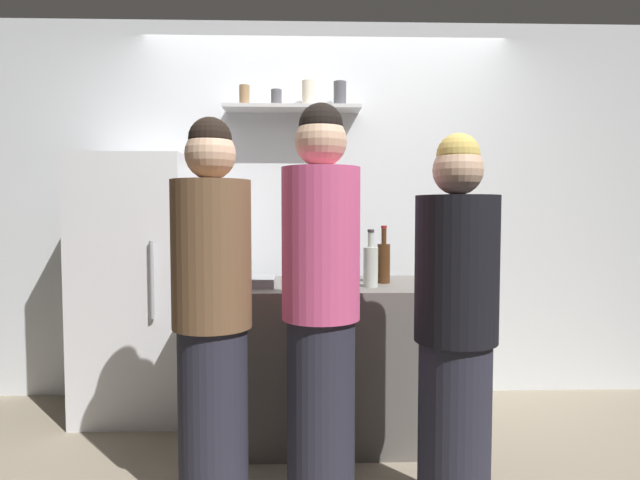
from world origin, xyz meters
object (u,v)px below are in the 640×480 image
(wine_bottle_green_glass, at_px, (344,264))
(person_pink_top, at_px, (321,307))
(utensil_holder, at_px, (239,270))
(wine_bottle_dark_glass, at_px, (348,258))
(wine_bottle_amber_glass, at_px, (384,261))
(person_brown_jacket, at_px, (212,317))
(water_bottle_plastic, at_px, (335,265))
(refrigerator, at_px, (137,286))
(baking_pan, at_px, (244,282))
(person_blonde, at_px, (456,333))
(wine_bottle_pale_glass, at_px, (371,265))

(wine_bottle_green_glass, xyz_separation_m, person_pink_top, (-0.16, -0.75, -0.11))
(utensil_holder, height_order, wine_bottle_dark_glass, wine_bottle_dark_glass)
(wine_bottle_amber_glass, xyz_separation_m, person_brown_jacket, (-0.85, -0.75, -0.17))
(water_bottle_plastic, relative_size, person_brown_jacket, 0.15)
(water_bottle_plastic, bearing_deg, refrigerator, 158.87)
(person_brown_jacket, bearing_deg, baking_pan, -163.98)
(wine_bottle_green_glass, bearing_deg, baking_pan, -167.49)
(wine_bottle_dark_glass, bearing_deg, refrigerator, 175.79)
(water_bottle_plastic, height_order, person_brown_jacket, person_brown_jacket)
(person_brown_jacket, distance_m, person_blonde, 1.03)
(baking_pan, relative_size, wine_bottle_dark_glass, 1.03)
(utensil_holder, height_order, person_brown_jacket, person_brown_jacket)
(wine_bottle_green_glass, relative_size, wine_bottle_amber_glass, 0.86)
(person_brown_jacket, bearing_deg, utensil_holder, -158.21)
(wine_bottle_amber_glass, bearing_deg, person_blonde, -79.05)
(wine_bottle_green_glass, height_order, person_brown_jacket, person_brown_jacket)
(wine_bottle_green_glass, bearing_deg, person_blonde, -65.95)
(water_bottle_plastic, bearing_deg, person_blonde, -57.84)
(refrigerator, relative_size, wine_bottle_green_glass, 5.72)
(wine_bottle_green_glass, xyz_separation_m, person_brown_jacket, (-0.62, -0.77, -0.15))
(utensil_holder, xyz_separation_m, person_blonde, (1.02, -1.06, -0.14))
(utensil_holder, distance_m, wine_bottle_dark_glass, 0.67)
(baking_pan, relative_size, wine_bottle_pale_glass, 1.08)
(person_brown_jacket, bearing_deg, water_bottle_plastic, 159.18)
(refrigerator, xyz_separation_m, water_bottle_plastic, (1.23, -0.47, 0.18))
(refrigerator, xyz_separation_m, person_pink_top, (1.13, -1.07, 0.06))
(wine_bottle_dark_glass, bearing_deg, baking_pan, -150.47)
(wine_bottle_amber_glass, bearing_deg, wine_bottle_pale_glass, -122.32)
(wine_bottle_dark_glass, xyz_separation_m, water_bottle_plastic, (-0.11, -0.38, -0.01))
(wine_bottle_dark_glass, bearing_deg, wine_bottle_amber_glass, -52.37)
(wine_bottle_dark_glass, bearing_deg, water_bottle_plastic, -105.86)
(baking_pan, xyz_separation_m, utensil_holder, (-0.07, 0.30, 0.03))
(baking_pan, distance_m, wine_bottle_pale_glass, 0.70)
(baking_pan, xyz_separation_m, wine_bottle_pale_glass, (0.69, -0.05, 0.09))
(wine_bottle_pale_glass, relative_size, water_bottle_plastic, 1.22)
(wine_bottle_pale_glass, height_order, water_bottle_plastic, wine_bottle_pale_glass)
(person_blonde, bearing_deg, refrigerator, -22.88)
(utensil_holder, distance_m, wine_bottle_amber_glass, 0.88)
(wine_bottle_amber_glass, bearing_deg, refrigerator, 167.45)
(wine_bottle_pale_glass, relative_size, wine_bottle_green_glass, 1.10)
(wine_bottle_pale_glass, distance_m, wine_bottle_green_glass, 0.22)
(refrigerator, distance_m, person_pink_top, 1.56)
(person_brown_jacket, relative_size, person_blonde, 1.05)
(water_bottle_plastic, distance_m, person_blonde, 0.89)
(person_pink_top, bearing_deg, utensil_holder, 170.42)
(wine_bottle_green_glass, bearing_deg, wine_bottle_dark_glass, 78.55)
(utensil_holder, xyz_separation_m, wine_bottle_amber_glass, (0.85, -0.20, 0.07))
(baking_pan, bearing_deg, person_pink_top, -57.26)
(refrigerator, bearing_deg, wine_bottle_pale_glass, -18.91)
(person_pink_top, bearing_deg, person_brown_jacket, -124.20)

